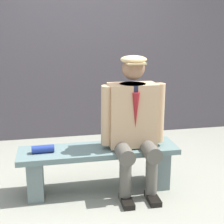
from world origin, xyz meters
TOP-DOWN VIEW (x-y plane):
  - ground_plane at (0.00, 0.00)m, footprint 30.00×30.00m
  - bench at (0.00, 0.00)m, footprint 1.52×0.39m
  - seated_man at (-0.32, 0.06)m, footprint 0.62×0.57m
  - rolled_magazine at (0.52, 0.01)m, footprint 0.21×0.08m
  - stadium_wall at (0.00, -1.74)m, footprint 12.00×0.24m

SIDE VIEW (x-z plane):
  - ground_plane at x=0.00m, z-range 0.00..0.00m
  - bench at x=0.00m, z-range 0.07..0.50m
  - rolled_magazine at x=0.52m, z-range 0.43..0.50m
  - seated_man at x=-0.32m, z-range 0.05..1.35m
  - stadium_wall at x=0.00m, z-range 0.00..2.58m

